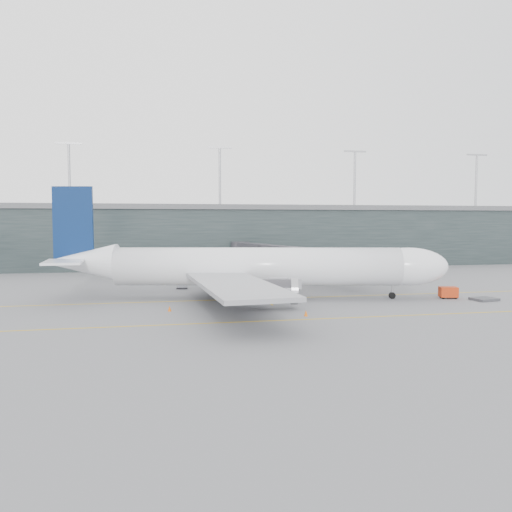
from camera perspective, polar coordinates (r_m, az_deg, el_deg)
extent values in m
plane|color=slate|center=(75.91, -3.46, -4.54)|extent=(320.00, 320.00, 0.00)
cube|color=#BF9611|center=(71.99, -3.04, -5.00)|extent=(160.00, 0.25, 0.02)
cube|color=#BF9611|center=(56.44, -0.75, -7.50)|extent=(160.00, 0.25, 0.02)
cube|color=#BF9611|center=(96.24, -2.08, -2.72)|extent=(0.25, 60.00, 0.02)
cube|color=black|center=(132.85, -6.79, 2.13)|extent=(240.00, 35.00, 14.00)
cube|color=#545659|center=(132.82, -6.81, 5.41)|extent=(240.00, 36.00, 1.20)
cylinder|color=#9E9EA3|center=(124.52, -20.55, 8.69)|extent=(0.60, 0.60, 14.00)
cylinder|color=#9E9EA3|center=(123.78, -4.16, 8.97)|extent=(0.60, 0.60, 14.00)
cylinder|color=#9E9EA3|center=(132.62, 11.21, 8.57)|extent=(0.60, 0.60, 14.00)
cylinder|color=#9E9EA3|center=(149.35, 23.85, 7.78)|extent=(0.60, 0.60, 14.00)
cylinder|color=white|center=(72.22, 0.18, -1.20)|extent=(41.18, 13.50, 5.51)
ellipsoid|color=white|center=(75.37, 16.98, -1.16)|extent=(12.44, 7.69, 5.51)
cone|color=white|center=(76.56, -19.15, -0.66)|extent=(10.63, 7.12, 5.29)
cube|color=gray|center=(72.45, -0.52, -2.88)|extent=(14.82, 7.17, 1.78)
cube|color=black|center=(76.33, 19.43, -0.48)|extent=(2.44, 3.00, 0.71)
cube|color=gray|center=(58.69, -2.47, -3.29)|extent=(10.04, 26.34, 0.49)
cylinder|color=#36353A|center=(64.12, 1.75, -4.03)|extent=(6.72, 4.28, 3.11)
cube|color=gray|center=(86.07, -1.57, -0.96)|extent=(18.97, 26.57, 0.49)
cylinder|color=#36353A|center=(80.88, 1.46, -2.36)|extent=(6.72, 4.28, 3.11)
cube|color=#081E4A|center=(76.79, -20.18, 3.51)|extent=(5.75, 1.58, 10.67)
cube|color=white|center=(72.27, -21.11, -0.62)|extent=(5.38, 8.29, 0.31)
cube|color=white|center=(81.42, -18.60, -0.07)|extent=(7.94, 9.34, 0.31)
cylinder|color=black|center=(75.25, 15.29, -4.37)|extent=(1.03, 0.54, 0.98)
cylinder|color=#9E9EA3|center=(75.16, 15.30, -3.87)|extent=(0.27, 0.27, 2.31)
cylinder|color=black|center=(68.60, -2.81, -4.97)|extent=(1.22, 0.66, 1.16)
cylinder|color=black|center=(77.03, -2.46, -3.98)|extent=(1.22, 0.66, 1.16)
cube|color=#313036|center=(81.91, 11.11, -0.43)|extent=(4.22, 4.47, 2.83)
cube|color=#313036|center=(88.42, 7.57, -0.06)|extent=(6.55, 13.25, 2.53)
cube|color=#313036|center=(99.19, 3.00, 0.40)|extent=(6.79, 13.33, 2.63)
cube|color=#313036|center=(110.47, -0.66, 0.78)|extent=(7.03, 13.41, 2.73)
cylinder|color=#9E9EA3|center=(89.26, 7.28, -2.04)|extent=(0.51, 0.51, 3.84)
cube|color=#36353A|center=(89.43, 7.27, -3.04)|extent=(2.40, 2.08, 0.71)
cylinder|color=#313036|center=(119.14, 3.97, 1.00)|extent=(4.04, 4.04, 3.03)
cylinder|color=#313036|center=(119.36, 3.96, -0.55)|extent=(1.82, 1.82, 3.64)
cube|color=#AD2C0C|center=(78.09, 21.12, -3.85)|extent=(2.78, 2.11, 1.47)
cylinder|color=black|center=(77.37, 20.61, -4.46)|extent=(0.48, 0.27, 0.45)
cylinder|color=black|center=(77.96, 21.87, -4.43)|extent=(0.48, 0.27, 0.45)
cylinder|color=black|center=(78.43, 20.35, -4.34)|extent=(0.48, 0.27, 0.45)
cylinder|color=black|center=(79.01, 21.60, -4.31)|extent=(0.48, 0.27, 0.45)
cube|color=#38383D|center=(78.29, 24.63, -4.49)|extent=(3.78, 3.25, 0.33)
cube|color=#36353A|center=(84.23, -8.46, -3.63)|extent=(1.92, 1.56, 0.18)
cube|color=silver|center=(84.13, -8.47, -3.07)|extent=(1.54, 1.45, 1.38)
cube|color=#264796|center=(84.04, -8.48, -2.58)|extent=(1.59, 1.50, 0.07)
cube|color=#36353A|center=(87.55, -5.71, -3.30)|extent=(2.50, 2.15, 0.22)
cube|color=#AAB0B7|center=(87.43, -5.72, -2.65)|extent=(2.05, 1.96, 1.66)
cube|color=#264796|center=(87.33, -5.72, -2.09)|extent=(2.11, 2.03, 0.09)
cube|color=#36353A|center=(86.14, -3.85, -3.41)|extent=(2.71, 2.46, 0.22)
cube|color=#A8AFB4|center=(86.02, -3.85, -2.75)|extent=(2.26, 2.20, 1.67)
cube|color=#264796|center=(85.92, -3.85, -2.18)|extent=(2.33, 2.27, 0.09)
cone|color=#CA5E0B|center=(80.33, 20.55, -4.05)|extent=(0.46, 0.46, 0.73)
cone|color=#E3600C|center=(59.81, 5.73, -6.52)|extent=(0.46, 0.46, 0.73)
cone|color=#DC4D0C|center=(88.13, 0.00, -3.10)|extent=(0.46, 0.46, 0.72)
cone|color=#D95B0C|center=(63.64, -9.85, -5.93)|extent=(0.45, 0.45, 0.71)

